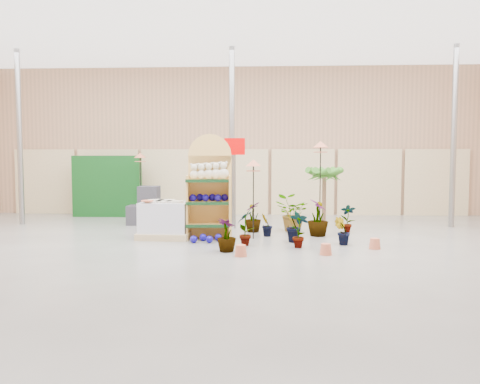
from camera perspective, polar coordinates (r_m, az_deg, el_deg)
The scene contains 23 objects.
room at distance 9.31m, azimuth -2.03°, elevation 7.23°, with size 15.20×12.10×4.70m.
display_shelf at distance 10.06m, azimuth -3.74°, elevation 0.19°, with size 0.98×0.67×2.24m.
teddy_bears at distance 9.93m, azimuth -3.62°, elevation 2.41°, with size 0.83×0.23×0.36m.
gazing_balls_shelf at distance 9.94m, azimuth -3.82°, elevation -0.69°, with size 0.82×0.28×0.16m.
gazing_balls_floor at distance 9.63m, azimuth -4.15°, elevation -5.67°, with size 0.63×0.39×0.15m.
pallet_stack at distance 10.20m, azimuth -9.09°, elevation -3.36°, with size 1.14×0.97×0.81m.
charcoal_planters at distance 12.35m, azimuth -11.45°, elevation -2.00°, with size 0.80×0.50×1.00m.
trellis_stock at distance 14.32m, azimuth -15.89°, elevation 0.69°, with size 2.00×0.30×1.80m, color #0D4314.
offer_sign at distance 11.35m, azimuth -0.66°, elevation 3.39°, with size 0.50×0.08×2.20m.
bird_table_front at distance 9.88m, azimuth 1.65°, elevation 3.25°, with size 0.34×0.34×1.69m.
bird_table_right at distance 10.41m, azimuth 9.80°, elevation 5.33°, with size 0.34×0.34×2.09m.
bird_table_back at distance 13.25m, azimuth -12.08°, elevation 4.11°, with size 0.34×0.34×1.87m.
palm at distance 11.54m, azimuth 10.25°, elevation 2.30°, with size 0.70×0.70×1.61m.
potted_plant_0 at distance 9.18m, azimuth 0.64°, elevation -4.28°, with size 0.39×0.26×0.73m, color #33741E.
potted_plant_1 at distance 9.59m, azimuth 6.42°, elevation -4.14°, with size 0.37×0.30×0.67m, color #33741E.
potted_plant_3 at distance 10.45m, azimuth 9.48°, elevation -3.10°, with size 0.46×0.46×0.81m, color #33741E.
potted_plant_4 at distance 11.13m, azimuth 13.02°, elevation -3.13°, with size 0.35×0.23×0.66m, color #33741E.
potted_plant_5 at distance 10.27m, azimuth 3.27°, elevation -4.02°, with size 0.28×0.23×0.52m, color #33741E.
potted_plant_6 at distance 11.01m, azimuth 6.27°, elevation -2.59°, with size 0.78×0.67×0.86m, color #33741E.
potted_plant_7 at distance 8.59m, azimuth -1.64°, elevation -5.24°, with size 0.35×0.35×0.62m, color #33741E.
potted_plant_8 at distance 9.02m, azimuth 7.21°, elevation -4.54°, with size 0.37×0.25×0.71m, color #33741E.
potted_plant_9 at distance 9.47m, azimuth 12.34°, elevation -4.68°, with size 0.30×0.24×0.55m, color #33741E.
potted_plant_11 at distance 10.90m, azimuth 1.62°, elevation -3.06°, with size 0.39×0.39×0.70m, color #33741E.
Camera 1 is at (0.77, -8.35, 1.69)m, focal length 35.00 mm.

